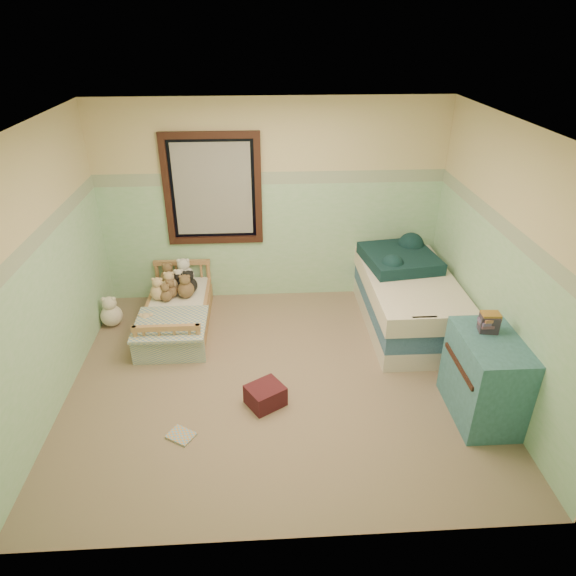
{
  "coord_description": "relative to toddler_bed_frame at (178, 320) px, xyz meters",
  "views": [
    {
      "loc": [
        -0.15,
        -4.09,
        3.28
      ],
      "look_at": [
        0.11,
        0.35,
        0.86
      ],
      "focal_mm": 31.35,
      "sensor_mm": 36.0,
      "label": 1
    }
  ],
  "objects": [
    {
      "name": "floor",
      "position": [
        1.16,
        -1.05,
        -0.1
      ],
      "size": [
        4.2,
        3.6,
        0.02
      ],
      "primitive_type": "cube",
      "color": "#735D4A",
      "rests_on": "ground"
    },
    {
      "name": "ceiling",
      "position": [
        1.16,
        -1.05,
        2.42
      ],
      "size": [
        4.2,
        3.6,
        0.02
      ],
      "primitive_type": "cube",
      "color": "white",
      "rests_on": "wall_back"
    },
    {
      "name": "wall_back",
      "position": [
        1.16,
        0.75,
        1.16
      ],
      "size": [
        4.2,
        0.04,
        2.5
      ],
      "primitive_type": "cube",
      "color": "beige",
      "rests_on": "floor"
    },
    {
      "name": "wall_front",
      "position": [
        1.16,
        -2.85,
        1.16
      ],
      "size": [
        4.2,
        0.04,
        2.5
      ],
      "primitive_type": "cube",
      "color": "beige",
      "rests_on": "floor"
    },
    {
      "name": "wall_left",
      "position": [
        -0.94,
        -1.05,
        1.16
      ],
      "size": [
        0.04,
        3.6,
        2.5
      ],
      "primitive_type": "cube",
      "color": "beige",
      "rests_on": "floor"
    },
    {
      "name": "wall_right",
      "position": [
        3.26,
        -1.05,
        1.16
      ],
      "size": [
        0.04,
        3.6,
        2.5
      ],
      "primitive_type": "cube",
      "color": "beige",
      "rests_on": "floor"
    },
    {
      "name": "wainscot_mint",
      "position": [
        1.16,
        0.74,
        0.66
      ],
      "size": [
        4.2,
        0.01,
        1.5
      ],
      "primitive_type": "cube",
      "color": "#90CD94",
      "rests_on": "floor"
    },
    {
      "name": "border_strip",
      "position": [
        1.16,
        0.74,
        1.48
      ],
      "size": [
        4.2,
        0.01,
        0.15
      ],
      "primitive_type": "cube",
      "color": "#5D8260",
      "rests_on": "wall_back"
    },
    {
      "name": "window_frame",
      "position": [
        0.46,
        0.71,
        1.36
      ],
      "size": [
        1.16,
        0.06,
        1.36
      ],
      "primitive_type": "cube",
      "color": "black",
      "rests_on": "wall_back"
    },
    {
      "name": "window_blinds",
      "position": [
        0.46,
        0.72,
        1.36
      ],
      "size": [
        0.92,
        0.01,
        1.12
      ],
      "primitive_type": "cube",
      "color": "beige",
      "rests_on": "window_frame"
    },
    {
      "name": "toddler_bed_frame",
      "position": [
        0.0,
        0.0,
        0.0
      ],
      "size": [
        0.71,
        1.43,
        0.18
      ],
      "primitive_type": "cube",
      "color": "#AC7950",
      "rests_on": "floor"
    },
    {
      "name": "toddler_mattress",
      "position": [
        0.0,
        0.0,
        0.15
      ],
      "size": [
        0.65,
        1.36,
        0.12
      ],
      "primitive_type": "cube",
      "color": "silver",
      "rests_on": "toddler_bed_frame"
    },
    {
      "name": "patchwork_quilt",
      "position": [
        0.0,
        -0.44,
        0.23
      ],
      "size": [
        0.77,
        0.71,
        0.03
      ],
      "primitive_type": "cube",
      "color": "#688EAF",
      "rests_on": "toddler_mattress"
    },
    {
      "name": "plush_bed_brown",
      "position": [
        -0.15,
        0.5,
        0.31
      ],
      "size": [
        0.2,
        0.2,
        0.2
      ],
      "primitive_type": "sphere",
      "color": "brown",
      "rests_on": "toddler_mattress"
    },
    {
      "name": "plush_bed_white",
      "position": [
        0.05,
        0.5,
        0.33
      ],
      "size": [
        0.24,
        0.24,
        0.24
      ],
      "primitive_type": "sphere",
      "color": "silver",
      "rests_on": "toddler_mattress"
    },
    {
      "name": "plush_bed_tan",
      "position": [
        -0.1,
        0.28,
        0.31
      ],
      "size": [
        0.19,
        0.19,
        0.19
      ],
      "primitive_type": "sphere",
      "color": "#E0BA89",
      "rests_on": "toddler_mattress"
    },
    {
      "name": "plush_bed_dark",
      "position": [
        0.13,
        0.28,
        0.31
      ],
      "size": [
        0.2,
        0.2,
        0.2
      ],
      "primitive_type": "sphere",
      "color": "black",
      "rests_on": "toddler_mattress"
    },
    {
      "name": "plush_floor_cream",
      "position": [
        -0.79,
        0.08,
        0.04
      ],
      "size": [
        0.26,
        0.26,
        0.26
      ],
      "primitive_type": "sphere",
      "color": "white",
      "rests_on": "floor"
    },
    {
      "name": "plush_floor_tan",
      "position": [
        -0.3,
        -0.28,
        0.03
      ],
      "size": [
        0.24,
        0.24,
        0.24
      ],
      "primitive_type": "sphere",
      "color": "#E0BA89",
      "rests_on": "floor"
    },
    {
      "name": "twin_bed_frame",
      "position": [
        2.71,
        -0.09,
        0.02
      ],
      "size": [
        0.93,
        1.87,
        0.22
      ],
      "primitive_type": "cube",
      "color": "white",
      "rests_on": "floor"
    },
    {
      "name": "twin_boxspring",
      "position": [
        2.71,
        -0.09,
        0.24
      ],
      "size": [
        0.93,
        1.87,
        0.22
      ],
      "primitive_type": "cube",
      "color": "navy",
      "rests_on": "twin_bed_frame"
    },
    {
      "name": "twin_mattress",
      "position": [
        2.71,
        -0.09,
        0.46
      ],
      "size": [
        0.97,
        1.9,
        0.22
      ],
      "primitive_type": "cube",
      "color": "#F1E5CB",
      "rests_on": "twin_boxspring"
    },
    {
      "name": "teal_blanket",
      "position": [
        2.66,
        0.21,
        0.64
      ],
      "size": [
        0.9,
        0.94,
        0.14
      ],
      "primitive_type": "cube",
      "rotation": [
        0.0,
        0.0,
        0.14
      ],
      "color": "#0E3037",
      "rests_on": "twin_mattress"
    },
    {
      "name": "dresser",
      "position": [
        2.99,
        -1.66,
        0.32
      ],
      "size": [
        0.51,
        0.82,
        0.82
      ],
      "primitive_type": "cube",
      "color": "#31626A",
      "rests_on": "floor"
    },
    {
      "name": "book_stack",
      "position": [
        2.99,
        -1.52,
        0.81
      ],
      "size": [
        0.18,
        0.15,
        0.16
      ],
      "primitive_type": "cube",
      "rotation": [
        0.0,
        0.0,
        -0.17
      ],
      "color": "#402C27",
      "rests_on": "dresser"
    },
    {
      "name": "red_pillow",
      "position": [
        1.01,
        -1.43,
        0.01
      ],
      "size": [
        0.43,
        0.41,
        0.2
      ],
      "primitive_type": "cube",
      "rotation": [
        0.0,
        0.0,
        0.56
      ],
      "color": "maroon",
      "rests_on": "floor"
    },
    {
      "name": "floor_book",
      "position": [
        0.26,
        -1.81,
        -0.08
      ],
      "size": [
        0.29,
        0.27,
        0.02
      ],
      "primitive_type": "cube",
      "rotation": [
        0.0,
        0.0,
        -0.57
      ],
      "color": "#E69A45",
      "rests_on": "floor"
    },
    {
      "name": "extra_plush_0",
      "position": [
        -0.12,
        0.09,
        0.29
      ],
      "size": [
        0.15,
        0.15,
        0.15
      ],
      "primitive_type": "sphere",
      "color": "brown",
      "rests_on": "toddler_mattress"
    },
    {
      "name": "extra_plush_1",
      "position": [
        0.0,
        0.38,
        0.3
      ],
      "size": [
        0.18,
        0.18,
        0.18
      ],
      "primitive_type": "sphere",
      "color": "white",
      "rests_on": "toddler_mattress"
    },
    {
      "name": "extra_plush_2",
      "position": [
        -0.0,
        0.35,
        0.29
      ],
      "size": [
        0.16,
        0.16,
        0.16
      ],
      "primitive_type": "sphere",
      "color": "black",
      "rests_on": "toddler_mattress"
    },
    {
      "name": "extra_plush_3",
      "position": [
        0.1,
        0.17,
        0.31
      ],
      "size": [
        0.2,
        0.2,
        0.2
      ],
      "primitive_type": "sphere",
      "color": "brown",
      "rests_on": "toddler_mattress"
    },
    {
      "name": "extra_plush_4",
      "position": [
        -0.08,
        0.18,
        0.29
      ],
      "size": [
        0.15,
        0.15,
        0.15
      ],
      "primitive_type": "sphere",
      "color": "brown",
      "rests_on": "toddler_mattress"
    },
    {
      "name": "extra_plush_5",
      "position": [
        -0.21,
        0.14,
        0.31
      ],
      "size": [
        0.19,
        0.19,
        0.19
      ],
      "primitive_type": "sphere",
      "color": "#E0BA89",
      "rests_on": "toddler_mattress"
    }
  ]
}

